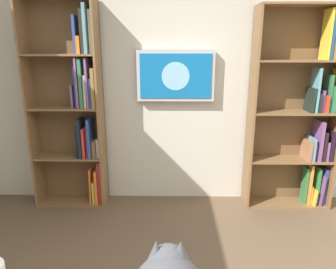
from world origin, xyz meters
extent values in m
cube|color=beige|center=(0.00, -2.23, 1.35)|extent=(4.52, 0.06, 2.70)
cube|color=brown|center=(-0.75, -2.04, 1.05)|extent=(0.02, 0.28, 2.10)
cube|color=brown|center=(-1.19, -2.17, 1.05)|extent=(0.90, 0.01, 2.10)
cube|color=brown|center=(-1.19, -2.04, 0.01)|extent=(0.86, 0.27, 0.02)
cube|color=brown|center=(-1.19, -2.04, 0.53)|extent=(0.86, 0.27, 0.02)
cube|color=brown|center=(-1.19, -2.04, 1.05)|extent=(0.86, 0.27, 0.02)
cube|color=brown|center=(-1.19, -2.04, 1.57)|extent=(0.86, 0.27, 0.02)
cube|color=brown|center=(-1.19, -2.04, 2.09)|extent=(0.86, 0.27, 0.02)
cube|color=#384296|center=(-1.60, -2.03, 0.23)|extent=(0.03, 0.14, 0.42)
cube|color=#6D4878|center=(-1.57, -2.04, 0.19)|extent=(0.04, 0.22, 0.34)
cube|color=#37803B|center=(-1.53, -2.05, 0.23)|extent=(0.03, 0.15, 0.42)
cube|color=gold|center=(-1.50, -2.03, 0.11)|extent=(0.03, 0.19, 0.18)
cube|color=gold|center=(-1.47, -2.04, 0.12)|extent=(0.02, 0.14, 0.21)
cube|color=orange|center=(-1.44, -2.03, 0.25)|extent=(0.03, 0.14, 0.46)
cube|color=#36753F|center=(-1.40, -2.04, 0.23)|extent=(0.03, 0.12, 0.42)
cube|color=black|center=(-1.60, -2.03, 0.70)|extent=(0.03, 0.21, 0.32)
cube|color=#7E528C|center=(-1.56, -2.02, 0.64)|extent=(0.03, 0.16, 0.21)
cube|color=black|center=(-1.52, -2.02, 0.70)|extent=(0.04, 0.17, 0.31)
cube|color=#794B85|center=(-1.47, -2.04, 0.75)|extent=(0.03, 0.24, 0.42)
cube|color=#7B4B87|center=(-1.43, -2.05, 0.63)|extent=(0.02, 0.20, 0.19)
cube|color=#6496A2|center=(-1.41, -2.04, 0.66)|extent=(0.02, 0.24, 0.25)
cube|color=#A56B4A|center=(-1.37, -2.05, 0.64)|extent=(0.04, 0.23, 0.21)
cube|color=gold|center=(-1.60, -2.05, 1.28)|extent=(0.05, 0.14, 0.44)
cube|color=#30784E|center=(-1.55, -2.03, 1.19)|extent=(0.04, 0.19, 0.27)
cube|color=#376E44|center=(-1.52, -2.04, 1.25)|extent=(0.03, 0.16, 0.38)
cube|color=#BB3721|center=(-1.49, -2.03, 1.15)|extent=(0.03, 0.18, 0.18)
cube|color=#7B468C|center=(-1.45, -2.03, 1.17)|extent=(0.03, 0.13, 0.22)
cube|color=black|center=(-1.41, -2.03, 1.16)|extent=(0.04, 0.17, 0.19)
cube|color=#5CA3B0|center=(-1.38, -2.03, 1.28)|extent=(0.03, 0.18, 0.44)
cube|color=black|center=(-1.34, -2.03, 1.18)|extent=(0.04, 0.21, 0.25)
cube|color=olive|center=(-1.50, -2.04, 1.75)|extent=(0.03, 0.22, 0.34)
cube|color=#22598D|center=(-1.46, -2.03, 1.78)|extent=(0.03, 0.17, 0.40)
cube|color=yellow|center=(-1.42, -2.03, 1.82)|extent=(0.03, 0.18, 0.47)
cube|color=brown|center=(0.83, -2.04, 1.09)|extent=(0.02, 0.28, 2.18)
cube|color=brown|center=(1.56, -2.04, 1.09)|extent=(0.02, 0.28, 2.18)
cube|color=brown|center=(1.19, -2.17, 1.09)|extent=(0.75, 0.01, 2.18)
cube|color=brown|center=(1.19, -2.04, 0.01)|extent=(0.71, 0.27, 0.02)
cube|color=brown|center=(1.19, -2.04, 0.55)|extent=(0.71, 0.27, 0.02)
cube|color=brown|center=(1.19, -2.04, 1.09)|extent=(0.71, 0.27, 0.02)
cube|color=brown|center=(1.19, -2.04, 1.63)|extent=(0.71, 0.27, 0.02)
cube|color=#BA3836|center=(0.87, -2.03, 0.26)|extent=(0.04, 0.16, 0.49)
cube|color=orange|center=(0.90, -2.02, 0.21)|extent=(0.03, 0.20, 0.38)
cube|color=gold|center=(0.94, -2.05, 0.14)|extent=(0.03, 0.22, 0.25)
cube|color=orange|center=(0.97, -2.02, 0.22)|extent=(0.03, 0.14, 0.40)
cube|color=silver|center=(0.87, -2.05, 0.66)|extent=(0.03, 0.17, 0.20)
cube|color=#A46B41|center=(0.91, -2.03, 0.65)|extent=(0.04, 0.12, 0.18)
cube|color=#2E4D99|center=(0.95, -2.03, 0.77)|extent=(0.03, 0.19, 0.42)
cube|color=#B0322A|center=(0.98, -2.04, 0.72)|extent=(0.02, 0.16, 0.33)
cube|color=#C03932|center=(1.01, -2.04, 0.72)|extent=(0.03, 0.22, 0.32)
cube|color=#17202E|center=(1.05, -2.03, 0.77)|extent=(0.03, 0.21, 0.42)
cube|color=black|center=(1.08, -2.03, 0.74)|extent=(0.03, 0.21, 0.35)
cube|color=olive|center=(0.87, -2.02, 1.30)|extent=(0.03, 0.21, 0.40)
cube|color=#364888|center=(0.90, -2.03, 1.25)|extent=(0.02, 0.17, 0.30)
cube|color=slate|center=(0.93, -2.03, 1.35)|extent=(0.02, 0.20, 0.50)
cube|color=beige|center=(0.96, -2.02, 1.26)|extent=(0.03, 0.16, 0.33)
cube|color=#37724D|center=(0.99, -2.04, 1.35)|extent=(0.03, 0.22, 0.49)
cube|color=#865283|center=(1.03, -2.02, 1.35)|extent=(0.02, 0.20, 0.50)
cube|color=#2E5191|center=(1.06, -2.05, 1.31)|extent=(0.03, 0.13, 0.42)
cube|color=slate|center=(1.10, -2.04, 1.21)|extent=(0.02, 0.16, 0.23)
cube|color=silver|center=(0.87, -2.04, 1.84)|extent=(0.04, 0.12, 0.41)
cube|color=#64929E|center=(0.91, -2.02, 1.87)|extent=(0.03, 0.19, 0.47)
cube|color=black|center=(0.95, -2.05, 1.85)|extent=(0.04, 0.16, 0.42)
cube|color=orange|center=(1.00, -2.05, 1.72)|extent=(0.04, 0.18, 0.17)
cube|color=navy|center=(1.03, -2.04, 1.82)|extent=(0.03, 0.13, 0.36)
cube|color=#B7B7BC|center=(0.04, -2.15, 1.41)|extent=(0.81, 0.06, 0.53)
cube|color=#146BB2|center=(0.04, -2.12, 1.41)|extent=(0.74, 0.01, 0.46)
cylinder|color=#8CCCEA|center=(0.04, -2.11, 1.41)|extent=(0.29, 0.00, 0.29)
sphere|color=#4C4C51|center=(0.07, 0.33, 1.04)|extent=(0.13, 0.13, 0.13)
cone|color=#4C4C51|center=(0.04, 0.33, 1.09)|extent=(0.06, 0.06, 0.07)
cone|color=#4C4C51|center=(0.11, 0.33, 1.09)|extent=(0.06, 0.06, 0.07)
cone|color=beige|center=(0.04, 0.33, 1.09)|extent=(0.03, 0.03, 0.05)
cone|color=beige|center=(0.11, 0.33, 1.09)|extent=(0.03, 0.03, 0.05)
camera|label=1|loc=(0.06, 1.13, 1.68)|focal=32.96mm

